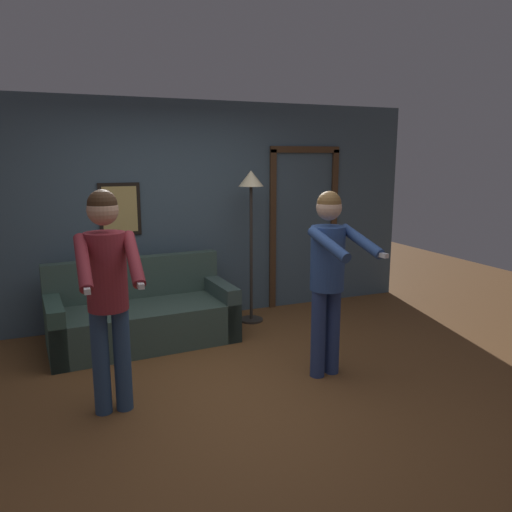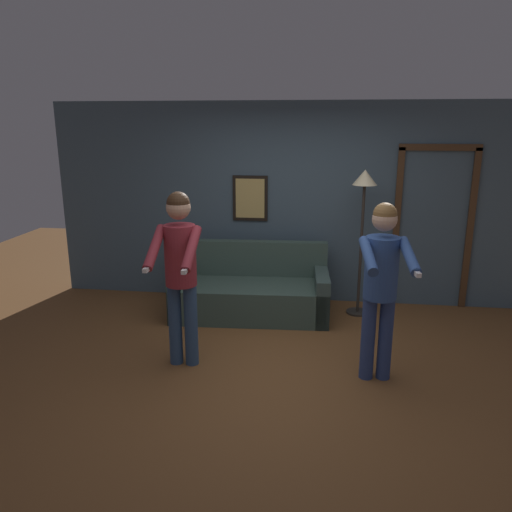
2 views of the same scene
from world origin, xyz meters
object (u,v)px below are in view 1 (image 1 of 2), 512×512
person_standing_left (107,282)px  couch (142,317)px  person_standing_right (329,267)px  torchiere_lamp (251,201)px

person_standing_left → couch: bearing=71.7°
couch → person_standing_right: size_ratio=1.17×
couch → person_standing_right: 2.14m
torchiere_lamp → person_standing_left: (-1.80, -1.63, -0.40)m
person_standing_left → person_standing_right: (1.86, -0.05, -0.04)m
person_standing_right → person_standing_left: bearing=178.6°
torchiere_lamp → couch: bearing=-170.9°
torchiere_lamp → person_standing_left: bearing=-137.9°
person_standing_left → person_standing_right: bearing=-1.4°
couch → torchiere_lamp: bearing=9.1°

